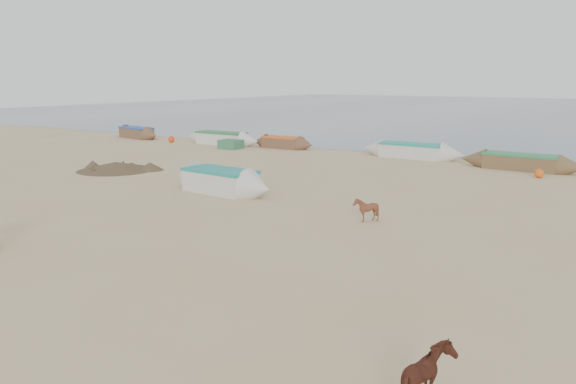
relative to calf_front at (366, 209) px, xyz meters
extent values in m
plane|color=tan|center=(-2.20, -5.39, -0.41)|extent=(140.00, 140.00, 0.00)
plane|color=slate|center=(-2.20, 76.61, -0.41)|extent=(160.00, 160.00, 0.00)
imported|color=brown|center=(0.00, 0.00, 0.00)|extent=(0.85, 0.78, 0.83)
imported|color=#56281B|center=(5.43, -9.45, 0.06)|extent=(1.05, 1.13, 0.94)
cone|color=brown|center=(-15.58, 2.71, -0.19)|extent=(5.25, 5.25, 0.44)
cube|color=#32704C|center=(-16.36, 13.23, -0.11)|extent=(1.40, 1.20, 0.60)
sphere|color=#E05D15|center=(3.37, 12.27, -0.19)|extent=(0.44, 0.44, 0.44)
cube|color=slate|center=(-6.50, 16.83, -0.13)|extent=(1.20, 1.10, 0.56)
sphere|color=red|center=(-22.53, 13.83, -0.17)|extent=(0.48, 0.48, 0.48)
camera|label=1|loc=(7.72, -16.67, 4.26)|focal=35.00mm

